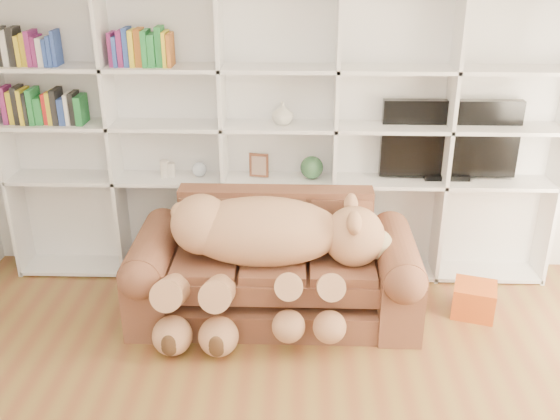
{
  "coord_description": "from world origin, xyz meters",
  "views": [
    {
      "loc": [
        0.16,
        -2.41,
        2.68
      ],
      "look_at": [
        0.03,
        1.63,
        0.88
      ],
      "focal_mm": 40.0,
      "sensor_mm": 36.0,
      "label": 1
    }
  ],
  "objects_px": {
    "sofa": "(274,272)",
    "teddy_bear": "(263,248)",
    "tv": "(450,140)",
    "gift_box": "(474,300)"
  },
  "relations": [
    {
      "from": "gift_box",
      "to": "tv",
      "type": "distance_m",
      "value": 1.26
    },
    {
      "from": "sofa",
      "to": "gift_box",
      "type": "xyz_separation_m",
      "value": [
        1.52,
        0.0,
        -0.21
      ]
    },
    {
      "from": "sofa",
      "to": "teddy_bear",
      "type": "xyz_separation_m",
      "value": [
        -0.07,
        -0.18,
        0.29
      ]
    },
    {
      "from": "gift_box",
      "to": "tv",
      "type": "height_order",
      "value": "tv"
    },
    {
      "from": "sofa",
      "to": "teddy_bear",
      "type": "bearing_deg",
      "value": -111.89
    },
    {
      "from": "gift_box",
      "to": "tv",
      "type": "xyz_separation_m",
      "value": [
        -0.16,
        0.66,
        1.06
      ]
    },
    {
      "from": "teddy_bear",
      "to": "sofa",
      "type": "bearing_deg",
      "value": 71.64
    },
    {
      "from": "teddy_bear",
      "to": "gift_box",
      "type": "xyz_separation_m",
      "value": [
        1.6,
        0.18,
        -0.51
      ]
    },
    {
      "from": "tv",
      "to": "teddy_bear",
      "type": "bearing_deg",
      "value": -149.7
    },
    {
      "from": "teddy_bear",
      "to": "tv",
      "type": "relative_size",
      "value": 1.56
    }
  ]
}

